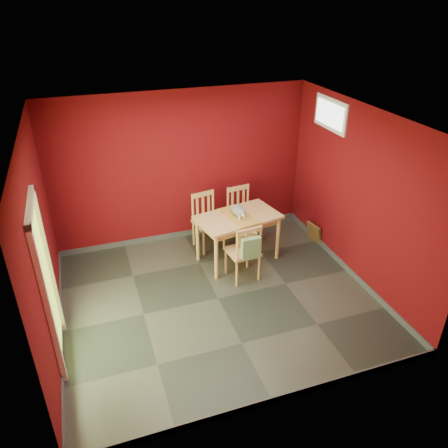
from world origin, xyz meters
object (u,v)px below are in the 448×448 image
object	(u,v)px
chair_far_left	(207,220)
tote_bag	(251,248)
dining_table	(238,222)
cat	(238,209)
chair_near	(244,251)
picture_frame	(314,233)
chair_far_right	(241,214)

from	to	relation	value
chair_far_left	tote_bag	world-z (taller)	chair_far_left
dining_table	cat	xyz separation A→B (m)	(0.02, 0.05, 0.21)
dining_table	chair_near	xyz separation A→B (m)	(-0.11, -0.56, -0.22)
cat	picture_frame	distance (m)	1.69
chair_near	tote_bag	world-z (taller)	chair_near
chair_near	picture_frame	world-z (taller)	chair_near
chair_far_left	picture_frame	distance (m)	1.98
chair_far_left	chair_near	size ratio (longest dim) A/B	1.02
dining_table	chair_near	world-z (taller)	chair_near
chair_far_left	cat	size ratio (longest dim) A/B	2.34
tote_bag	cat	world-z (taller)	cat
chair_near	dining_table	bearing A→B (deg)	79.05
dining_table	chair_far_right	bearing A→B (deg)	64.07
dining_table	chair_near	bearing A→B (deg)	-100.95
dining_table	cat	distance (m)	0.22
dining_table	tote_bag	size ratio (longest dim) A/B	3.50
tote_bag	cat	distance (m)	0.88
chair_near	picture_frame	xyz separation A→B (m)	(1.64, 0.65, -0.33)
dining_table	picture_frame	bearing A→B (deg)	3.51
dining_table	chair_far_left	size ratio (longest dim) A/B	1.45
cat	picture_frame	xyz separation A→B (m)	(1.51, 0.04, -0.76)
picture_frame	chair_far_left	bearing A→B (deg)	165.28
tote_bag	chair_far_left	bearing A→B (deg)	100.86
dining_table	tote_bag	bearing A→B (deg)	-96.68
chair_far_right	chair_near	world-z (taller)	chair_far_right
chair_near	tote_bag	xyz separation A→B (m)	(0.02, -0.23, 0.19)
chair_far_left	chair_far_right	bearing A→B (deg)	2.77
chair_far_right	tote_bag	xyz separation A→B (m)	(-0.39, -1.41, 0.18)
chair_near	chair_far_left	bearing A→B (deg)	102.21
dining_table	tote_bag	xyz separation A→B (m)	(-0.09, -0.79, -0.03)
picture_frame	tote_bag	bearing A→B (deg)	-151.41
dining_table	chair_far_right	distance (m)	0.72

